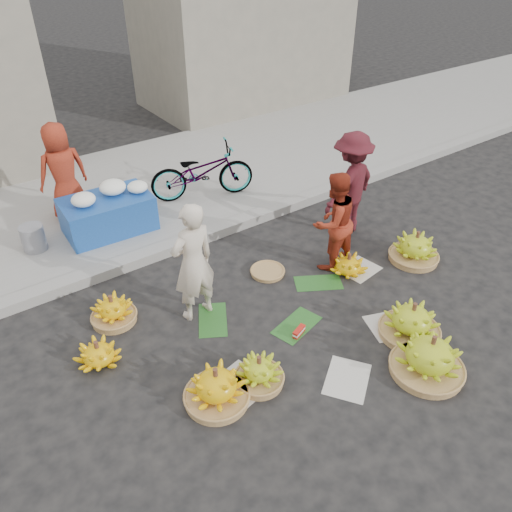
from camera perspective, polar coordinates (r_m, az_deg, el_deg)
ground at (r=6.47m, az=4.23°, el=-6.61°), size 80.00×80.00×0.00m
curb at (r=7.89m, az=-5.85°, el=2.40°), size 40.00×0.25×0.15m
sidewalk at (r=9.57m, az=-12.32°, el=7.72°), size 40.00×4.00×0.12m
building_right at (r=13.86m, az=-1.56°, el=27.22°), size 5.00×3.00×5.00m
newspaper_scatter at (r=6.05m, az=9.08°, el=-10.58°), size 3.20×1.80×0.00m
banana_leaves at (r=6.54m, az=2.44°, el=-5.99°), size 2.00×1.00×0.00m
banana_bunch_0 at (r=5.35m, az=-4.56°, el=-14.70°), size 0.75×0.75×0.47m
banana_bunch_1 at (r=5.53m, az=0.35°, el=-13.13°), size 0.60×0.60×0.39m
banana_bunch_2 at (r=5.89m, az=19.23°, el=-10.79°), size 0.95×0.95×0.53m
banana_bunch_3 at (r=6.31m, az=17.33°, el=-7.14°), size 0.77×0.77×0.49m
banana_bunch_4 at (r=7.67m, az=17.74°, el=0.92°), size 0.73×0.73×0.48m
banana_bunch_5 at (r=7.19m, az=10.51°, el=-0.99°), size 0.57×0.57×0.32m
banana_bunch_6 at (r=6.02m, az=-17.58°, el=-10.59°), size 0.65×0.65×0.32m
banana_bunch_7 at (r=6.50m, az=-16.04°, el=-6.02°), size 0.56×0.56×0.40m
basket_spare at (r=7.12m, az=1.33°, el=-1.82°), size 0.61×0.61×0.05m
incense_stack at (r=6.16m, az=4.93°, el=-8.58°), size 0.22×0.14×0.08m
vendor_cream at (r=6.02m, az=-7.19°, el=-0.77°), size 0.61×0.43×1.59m
vendor_red at (r=7.00m, az=8.83°, el=3.88°), size 0.72×0.57×1.46m
man_striped at (r=7.84m, az=10.72°, el=8.02°), size 1.18×0.83×1.66m
flower_table at (r=8.08m, az=-16.55°, el=4.87°), size 1.37×0.89×0.77m
grey_bucket at (r=8.03m, az=-24.10°, el=1.90°), size 0.34×0.34×0.39m
flower_vendor at (r=8.51m, az=-21.21°, el=8.97°), size 0.78×0.52×1.57m
bicycle at (r=8.74m, az=-6.18°, el=9.55°), size 1.16×1.89×0.94m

